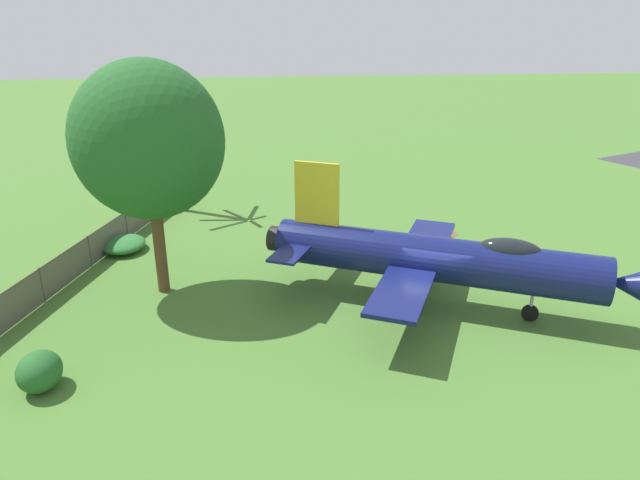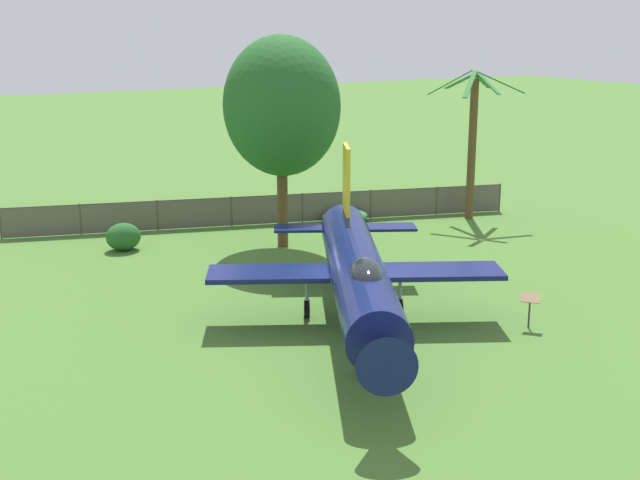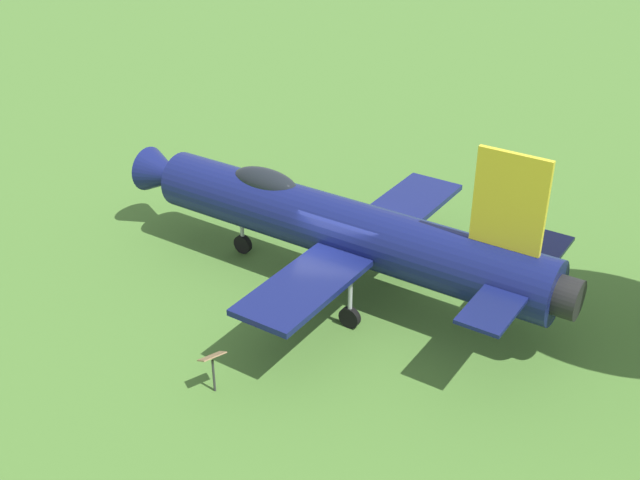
{
  "view_description": "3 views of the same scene",
  "coord_description": "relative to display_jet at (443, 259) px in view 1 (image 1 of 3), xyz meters",
  "views": [
    {
      "loc": [
        6.61,
        18.85,
        10.22
      ],
      "look_at": [
        4.15,
        -1.03,
        2.5
      ],
      "focal_mm": 31.71,
      "sensor_mm": 36.0,
      "label": 1
    },
    {
      "loc": [
        -21.1,
        13.13,
        9.48
      ],
      "look_at": [
        0.7,
        0.95,
        2.93
      ],
      "focal_mm": 46.19,
      "sensor_mm": 36.0,
      "label": 2
    },
    {
      "loc": [
        1.67,
        -18.83,
        12.07
      ],
      "look_at": [
        -0.61,
        -0.24,
        1.66
      ],
      "focal_mm": 43.17,
      "sensor_mm": 36.0,
      "label": 3
    }
  ],
  "objects": [
    {
      "name": "info_plaque",
      "position": [
        -2.23,
        -5.11,
        -1.12
      ],
      "size": [
        0.71,
        0.7,
        1.14
      ],
      "color": "#333333",
      "rests_on": "ground_plane"
    },
    {
      "name": "display_jet",
      "position": [
        0.0,
        0.0,
        0.0
      ],
      "size": [
        13.29,
        9.31,
        5.27
      ],
      "rotation": [
        0.0,
        0.0,
        2.68
      ],
      "color": "#111951",
      "rests_on": "ground_plane"
    },
    {
      "name": "shade_tree",
      "position": [
        10.71,
        -2.74,
        4.14
      ],
      "size": [
        5.65,
        4.82,
        9.11
      ],
      "color": "brown",
      "rests_on": "ground_plane"
    },
    {
      "name": "ground_plane",
      "position": [
        0.34,
        -0.17,
        -1.98
      ],
      "size": [
        200.0,
        200.0,
        0.0
      ],
      "primitive_type": "plane",
      "color": "#47722D"
    },
    {
      "name": "shrub_near_fence",
      "position": [
        13.2,
        -7.4,
        -1.65
      ],
      "size": [
        2.04,
        2.34,
        0.65
      ],
      "color": "#2D7033",
      "rests_on": "ground_plane"
    },
    {
      "name": "palm_tree",
      "position": [
        10.96,
        -13.38,
        1.97
      ],
      "size": [
        3.76,
        4.13,
        7.37
      ],
      "color": "brown",
      "rests_on": "ground_plane"
    },
    {
      "name": "shrub_by_tree",
      "position": [
        13.45,
        3.61,
        -1.38
      ],
      "size": [
        1.27,
        1.5,
        1.2
      ],
      "color": "#235B26",
      "rests_on": "ground_plane"
    },
    {
      "name": "perimeter_fence",
      "position": [
        14.74,
        -3.91,
        -1.19
      ],
      "size": [
        6.7,
        23.82,
        1.48
      ],
      "rotation": [
        0.0,
        0.0,
        7.58
      ],
      "color": "#4C4238",
      "rests_on": "ground_plane"
    }
  ]
}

